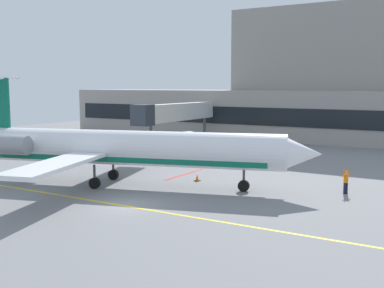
{
  "coord_description": "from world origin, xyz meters",
  "views": [
    {
      "loc": [
        20.16,
        -24.91,
        8.19
      ],
      "look_at": [
        -1.46,
        11.16,
        3.0
      ],
      "focal_mm": 44.36,
      "sensor_mm": 36.0,
      "label": 1
    }
  ],
  "objects_px": {
    "regional_jet": "(113,148)",
    "belt_loader": "(182,139)",
    "pushback_tractor": "(255,151)",
    "marshaller": "(346,181)",
    "baggage_tug": "(176,144)"
  },
  "relations": [
    {
      "from": "marshaller",
      "to": "belt_loader",
      "type": "bearing_deg",
      "value": 145.25
    },
    {
      "from": "belt_loader",
      "to": "marshaller",
      "type": "height_order",
      "value": "belt_loader"
    },
    {
      "from": "baggage_tug",
      "to": "pushback_tractor",
      "type": "relative_size",
      "value": 1.19
    },
    {
      "from": "regional_jet",
      "to": "baggage_tug",
      "type": "bearing_deg",
      "value": 107.99
    },
    {
      "from": "baggage_tug",
      "to": "pushback_tractor",
      "type": "bearing_deg",
      "value": -4.04
    },
    {
      "from": "baggage_tug",
      "to": "marshaller",
      "type": "height_order",
      "value": "baggage_tug"
    },
    {
      "from": "pushback_tractor",
      "to": "marshaller",
      "type": "height_order",
      "value": "pushback_tractor"
    },
    {
      "from": "belt_loader",
      "to": "marshaller",
      "type": "relative_size",
      "value": 2.03
    },
    {
      "from": "regional_jet",
      "to": "belt_loader",
      "type": "relative_size",
      "value": 8.26
    },
    {
      "from": "baggage_tug",
      "to": "pushback_tractor",
      "type": "distance_m",
      "value": 11.0
    },
    {
      "from": "regional_jet",
      "to": "belt_loader",
      "type": "height_order",
      "value": "regional_jet"
    },
    {
      "from": "baggage_tug",
      "to": "belt_loader",
      "type": "height_order",
      "value": "baggage_tug"
    },
    {
      "from": "pushback_tractor",
      "to": "belt_loader",
      "type": "relative_size",
      "value": 0.87
    },
    {
      "from": "marshaller",
      "to": "baggage_tug",
      "type": "bearing_deg",
      "value": 151.64
    },
    {
      "from": "regional_jet",
      "to": "baggage_tug",
      "type": "height_order",
      "value": "regional_jet"
    }
  ]
}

